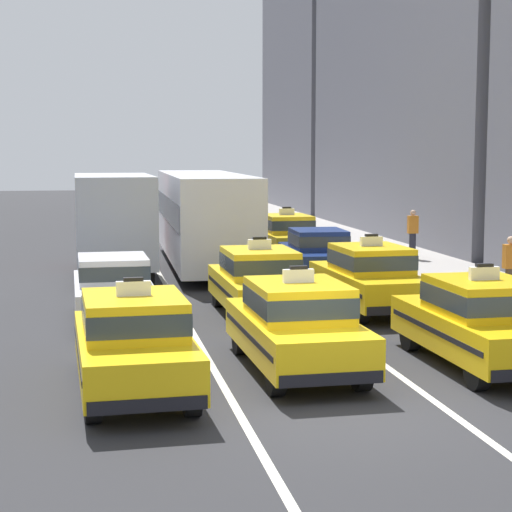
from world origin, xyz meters
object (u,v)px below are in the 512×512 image
(sedan_right_third, at_px, (318,253))
(pedestrian_mid_block, at_px, (413,234))
(taxi_left_nearest, at_px, (134,341))
(taxi_center_nearest, at_px, (297,324))
(taxi_right_second, at_px, (369,277))
(bus_center_third, at_px, (204,214))
(pedestrian_far_corner, at_px, (511,269))
(taxi_right_nearest, at_px, (480,321))
(box_truck_left_third, at_px, (113,222))
(taxi_right_fourth, at_px, (286,236))
(taxi_center_second, at_px, (259,281))
(sedan_left_second, at_px, (113,287))

(sedan_right_third, xyz_separation_m, pedestrian_mid_block, (4.40, 3.46, 0.19))
(taxi_left_nearest, xyz_separation_m, pedestrian_mid_block, (10.68, 15.71, 0.16))
(taxi_center_nearest, bearing_deg, taxi_right_second, 60.68)
(bus_center_third, xyz_separation_m, pedestrian_far_corner, (6.66, -9.60, -0.82))
(taxi_right_nearest, bearing_deg, taxi_right_second, 92.21)
(box_truck_left_third, xyz_separation_m, pedestrian_far_corner, (9.82, -7.51, -0.78))
(box_truck_left_third, xyz_separation_m, taxi_right_second, (6.13, -7.32, -0.90))
(taxi_right_nearest, bearing_deg, pedestrian_mid_block, 74.11)
(taxi_center_nearest, xyz_separation_m, taxi_right_second, (3.19, 5.68, 0.00))
(taxi_right_fourth, bearing_deg, pedestrian_far_corner, -72.94)
(box_truck_left_third, height_order, pedestrian_mid_block, box_truck_left_third)
(taxi_center_nearest, xyz_separation_m, sedan_right_third, (3.31, 11.30, -0.03))
(taxi_center_second, distance_m, taxi_right_fourth, 11.62)
(box_truck_left_third, bearing_deg, sedan_right_third, -15.16)
(taxi_right_fourth, bearing_deg, taxi_left_nearest, -110.14)
(taxi_center_second, relative_size, sedan_right_third, 1.05)
(taxi_right_second, bearing_deg, taxi_right_nearest, -87.79)
(taxi_right_nearest, distance_m, taxi_right_fourth, 16.92)
(taxi_right_second, height_order, taxi_right_fourth, same)
(taxi_right_nearest, distance_m, sedan_right_third, 11.60)
(taxi_center_second, bearing_deg, taxi_right_second, 4.74)
(taxi_right_nearest, xyz_separation_m, sedan_right_third, (-0.11, 11.60, -0.03))
(box_truck_left_third, height_order, taxi_center_nearest, box_truck_left_third)
(taxi_center_second, relative_size, bus_center_third, 0.41)
(bus_center_third, bearing_deg, sedan_right_third, -50.80)
(box_truck_left_third, bearing_deg, pedestrian_far_corner, -37.38)
(bus_center_third, height_order, pedestrian_far_corner, bus_center_third)
(taxi_right_nearest, height_order, sedan_right_third, taxi_right_nearest)
(bus_center_third, height_order, taxi_right_fourth, bus_center_third)
(taxi_center_second, bearing_deg, pedestrian_mid_block, 51.64)
(box_truck_left_third, relative_size, sedan_right_third, 1.60)
(sedan_left_second, relative_size, taxi_center_nearest, 0.94)
(taxi_center_nearest, height_order, taxi_right_second, same)
(box_truck_left_third, height_order, taxi_right_fourth, box_truck_left_third)
(taxi_center_second, height_order, pedestrian_far_corner, taxi_center_second)
(bus_center_third, xyz_separation_m, taxi_right_nearest, (3.20, -15.39, -0.94))
(taxi_left_nearest, distance_m, sedan_right_third, 13.76)
(pedestrian_mid_block, distance_m, pedestrian_far_corner, 9.31)
(box_truck_left_third, distance_m, taxi_center_second, 8.28)
(taxi_center_nearest, distance_m, pedestrian_far_corner, 8.80)
(taxi_right_fourth, relative_size, pedestrian_mid_block, 2.63)
(taxi_right_nearest, height_order, taxi_right_fourth, same)
(taxi_right_second, height_order, sedan_right_third, taxi_right_second)
(sedan_left_second, bearing_deg, box_truck_left_third, 88.43)
(sedan_left_second, bearing_deg, taxi_left_nearest, -88.39)
(taxi_center_second, distance_m, sedan_right_third, 6.58)
(pedestrian_mid_block, bearing_deg, sedan_left_second, -139.00)
(taxi_right_second, bearing_deg, pedestrian_mid_block, 63.57)
(taxi_center_second, height_order, taxi_right_fourth, same)
(taxi_left_nearest, height_order, taxi_right_nearest, same)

